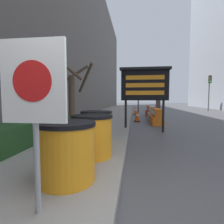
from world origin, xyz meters
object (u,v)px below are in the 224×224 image
jersey_barrier_cream (152,114)px  pedestrian_worker (158,105)px  message_board (145,85)px  traffic_light_near_curb (139,85)px  traffic_cone_far (137,116)px  barrel_drum_foreground (67,151)px  jersey_barrier_orange_near (156,117)px  traffic_light_far_side (210,85)px  warning_sign (34,93)px  traffic_cone_mid (147,111)px  barrel_drum_middle (92,136)px  jersey_barrier_red_striped (149,112)px  traffic_cone_near (136,111)px  barrel_drum_back (96,127)px

jersey_barrier_cream → pedestrian_worker: size_ratio=1.02×
message_board → traffic_light_near_curb: 10.21m
traffic_cone_far → traffic_light_near_curb: (0.24, 6.86, 2.45)m
barrel_drum_foreground → jersey_barrier_orange_near: 7.76m
traffic_cone_far → barrel_drum_foreground: bearing=-98.2°
jersey_barrier_orange_near → traffic_light_near_curb: size_ratio=0.50×
jersey_barrier_orange_near → traffic_light_far_side: bearing=57.2°
warning_sign → traffic_cone_mid: 14.84m
barrel_drum_middle → jersey_barrier_red_striped: 10.91m
traffic_cone_near → traffic_light_near_curb: traffic_light_near_curb is taller
traffic_cone_mid → traffic_cone_far: size_ratio=0.91×
jersey_barrier_cream → message_board: bearing=-99.9°
barrel_drum_back → warning_sign: (0.01, -3.03, 0.83)m
barrel_drum_back → message_board: bearing=61.6°
barrel_drum_middle → traffic_cone_near: barrel_drum_middle is taller
traffic_light_near_curb → jersey_barrier_cream: bearing=-81.9°
traffic_cone_mid → traffic_light_near_curb: size_ratio=0.16×
message_board → pedestrian_worker: message_board is taller
message_board → jersey_barrier_cream: message_board is taller
jersey_barrier_orange_near → traffic_light_near_curb: 8.11m
traffic_light_near_curb → pedestrian_worker: bearing=-81.0°
traffic_light_far_side → message_board: bearing=-120.4°
barrel_drum_back → traffic_cone_far: (1.23, 6.02, -0.28)m
barrel_drum_foreground → jersey_barrier_cream: 9.84m
traffic_cone_far → warning_sign: bearing=-97.7°
traffic_cone_near → pedestrian_worker: pedestrian_worker is taller
barrel_drum_middle → jersey_barrier_orange_near: barrel_drum_middle is taller
message_board → traffic_cone_far: 3.71m
message_board → jersey_barrier_orange_near: (0.80, 2.48, -1.58)m
jersey_barrier_orange_near → traffic_light_far_side: size_ratio=0.48×
traffic_cone_near → traffic_cone_mid: bearing=42.2°
pedestrian_worker → warning_sign: bearing=171.1°
jersey_barrier_orange_near → traffic_light_far_side: traffic_light_far_side is taller
traffic_cone_mid → traffic_light_far_side: size_ratio=0.15×
traffic_cone_far → pedestrian_worker: 1.46m
traffic_cone_near → jersey_barrier_cream: bearing=-72.1°
traffic_cone_mid → jersey_barrier_red_striped: bearing=-90.2°
traffic_light_far_side → pedestrian_worker: traffic_light_far_side is taller
jersey_barrier_orange_near → traffic_cone_near: 5.55m
barrel_drum_foreground → barrel_drum_back: same height
jersey_barrier_cream → traffic_light_far_side: traffic_light_far_side is taller
jersey_barrier_red_striped → traffic_light_far_side: bearing=43.5°
jersey_barrier_red_striped → traffic_cone_near: size_ratio=2.46×
warning_sign → traffic_light_near_curb: traffic_light_near_curb is taller
barrel_drum_foreground → traffic_light_near_curb: size_ratio=0.23×
barrel_drum_foreground → traffic_cone_far: bearing=81.8°
warning_sign → traffic_cone_mid: (2.26, 14.63, -1.14)m
barrel_drum_back → warning_sign: bearing=-89.7°
jersey_barrier_orange_near → traffic_light_near_curb: (-0.79, 7.70, 2.41)m
pedestrian_worker → traffic_cone_near: bearing=22.9°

